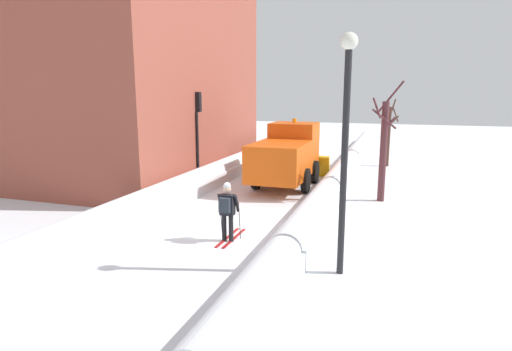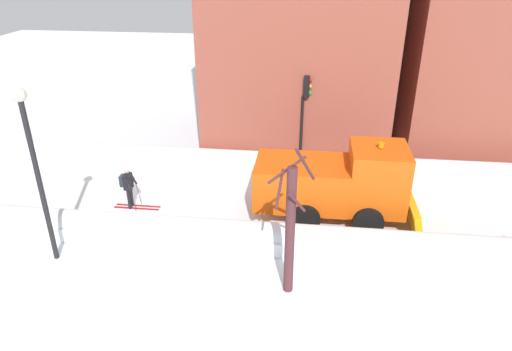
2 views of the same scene
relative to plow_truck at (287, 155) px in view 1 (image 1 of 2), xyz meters
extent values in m
plane|color=white|center=(-0.59, 2.57, -1.48)|extent=(80.00, 80.00, 0.00)
cube|color=white|center=(-3.50, 2.57, -1.19)|extent=(1.10, 36.00, 0.58)
cylinder|color=white|center=(-3.50, 2.57, -0.90)|extent=(0.90, 34.20, 0.90)
cube|color=white|center=(2.33, 2.57, -1.21)|extent=(1.10, 36.00, 0.53)
cylinder|color=white|center=(2.33, 2.57, -0.95)|extent=(0.90, 34.20, 0.90)
cube|color=#DB510F|center=(0.00, -1.32, -0.08)|extent=(2.30, 3.40, 1.60)
cube|color=#DB510F|center=(0.00, 1.38, 0.27)|extent=(2.20, 2.00, 2.30)
cube|color=black|center=(0.00, 2.34, 0.78)|extent=(1.85, 0.06, 1.01)
cube|color=gold|center=(0.00, 2.73, -0.93)|extent=(3.20, 0.46, 1.13)
cylinder|color=orange|center=(0.00, 1.38, 1.54)|extent=(0.20, 0.20, 0.18)
cylinder|color=black|center=(-1.15, 1.08, -0.93)|extent=(0.25, 1.10, 1.10)
cylinder|color=black|center=(1.15, 1.08, -0.93)|extent=(0.25, 1.10, 1.10)
cylinder|color=black|center=(-1.15, -1.12, -0.93)|extent=(0.25, 1.10, 1.10)
cylinder|color=black|center=(1.15, -1.12, -0.93)|extent=(0.25, 1.10, 1.10)
cylinder|color=black|center=(0.09, -7.94, -1.07)|extent=(0.14, 0.14, 0.82)
cylinder|color=black|center=(0.31, -7.94, -1.07)|extent=(0.14, 0.14, 0.82)
cube|color=black|center=(0.20, -7.94, -0.35)|extent=(0.42, 0.26, 0.62)
cube|color=#262D38|center=(0.20, -8.15, -0.32)|extent=(0.32, 0.16, 0.44)
sphere|color=tan|center=(0.20, -7.94, 0.12)|extent=(0.24, 0.24, 0.24)
sphere|color=silver|center=(0.20, -7.94, 0.22)|extent=(0.22, 0.22, 0.22)
cylinder|color=black|center=(-0.06, -7.84, -0.32)|extent=(0.09, 0.33, 0.56)
cylinder|color=black|center=(0.46, -7.84, -0.32)|extent=(0.09, 0.33, 0.56)
cube|color=maroon|center=(0.09, -7.69, -1.46)|extent=(0.09, 1.80, 0.03)
cube|color=maroon|center=(0.31, -7.69, -1.46)|extent=(0.09, 1.80, 0.03)
cylinder|color=#262628|center=(-0.10, -7.72, -0.88)|extent=(0.02, 0.19, 1.19)
cylinder|color=#262628|center=(0.50, -7.72, -0.88)|extent=(0.02, 0.19, 1.19)
cylinder|color=black|center=(-3.92, -1.47, 0.27)|extent=(0.12, 0.12, 3.50)
cube|color=black|center=(-3.92, -1.33, 2.47)|extent=(0.28, 0.24, 0.90)
sphere|color=red|center=(-3.92, -1.20, 2.75)|extent=(0.18, 0.18, 0.18)
sphere|color=gold|center=(-3.92, -1.20, 2.47)|extent=(0.18, 0.18, 0.18)
sphere|color=green|center=(-3.92, -1.20, 2.19)|extent=(0.18, 0.18, 0.18)
cylinder|color=black|center=(3.69, -9.19, 1.19)|extent=(0.16, 0.16, 5.33)
sphere|color=silver|center=(3.69, -9.19, 4.03)|extent=(0.40, 0.40, 0.40)
cylinder|color=#4F292D|center=(4.37, -1.53, 0.54)|extent=(0.28, 0.28, 4.03)
cylinder|color=#4F292D|center=(4.03, -1.69, 2.32)|extent=(0.43, 1.05, 0.80)
cylinder|color=#4F292D|center=(4.50, -1.36, 1.58)|extent=(0.54, 0.47, 0.80)
cylinder|color=#4F292D|center=(4.52, -1.20, 2.73)|extent=(0.99, 0.56, 1.29)
cylinder|color=#4F292D|center=(4.33, -1.85, 1.89)|extent=(0.98, 0.18, 0.80)
cylinder|color=#452B23|center=(4.36, 7.19, 0.29)|extent=(0.28, 0.28, 3.53)
cylinder|color=#452B23|center=(4.55, 7.28, 2.02)|extent=(0.34, 0.61, 1.03)
cylinder|color=#452B23|center=(4.49, 7.48, 1.07)|extent=(0.88, 0.48, 0.98)
cylinder|color=#452B23|center=(4.71, 7.04, 1.64)|extent=(0.42, 1.09, 0.98)
camera|label=1|loc=(4.80, -19.13, 2.93)|focal=29.63mm
camera|label=2|loc=(15.30, -1.17, 7.69)|focal=32.45mm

